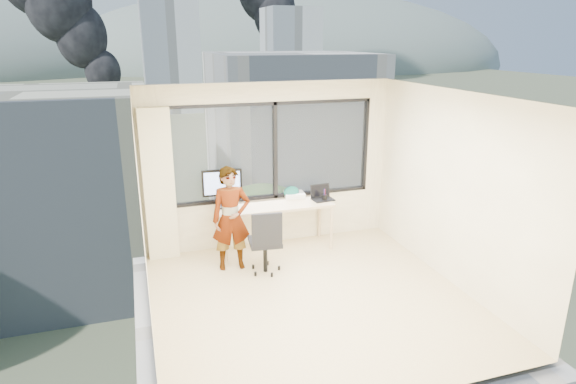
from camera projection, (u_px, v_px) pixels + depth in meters
name	position (u px, v px, depth m)	size (l,w,h in m)	color
floor	(311.00, 298.00, 6.31)	(4.00, 4.00, 0.01)	#CBBB84
ceiling	(315.00, 96.00, 5.53)	(4.00, 4.00, 0.01)	white
wall_front	(396.00, 277.00, 4.10)	(4.00, 0.01, 2.60)	beige
wall_left	(142.00, 222.00, 5.34)	(0.01, 4.00, 2.60)	beige
wall_right	(453.00, 189.00, 6.50)	(0.01, 4.00, 2.60)	beige
window_wall	(272.00, 151.00, 7.69)	(3.30, 0.16, 1.55)	black
curtain	(159.00, 186.00, 7.18)	(0.45, 0.14, 2.30)	#F5E9BF
desk	(275.00, 227.00, 7.71)	(1.80, 0.60, 0.75)	#D8B291
chair	(265.00, 240.00, 6.91)	(0.50, 0.50, 0.98)	black
person	(231.00, 219.00, 6.96)	(0.55, 0.36, 1.52)	#2D2D33
monitor	(222.00, 188.00, 7.38)	(0.60, 0.13, 0.60)	black
game_console	(294.00, 195.00, 7.93)	(0.32, 0.27, 0.08)	white
laptop	(323.00, 194.00, 7.77)	(0.33, 0.35, 0.22)	black
cellphone	(235.00, 211.00, 7.28)	(0.10, 0.05, 0.01)	black
pen_cup	(325.00, 198.00, 7.75)	(0.08, 0.08, 0.10)	black
handbag	(291.00, 192.00, 7.87)	(0.26, 0.13, 0.20)	#0D4E4B
exterior_ground	(141.00, 112.00, 119.57)	(400.00, 400.00, 0.04)	#515B3D
near_bldg_a	(33.00, 196.00, 33.08)	(16.00, 12.00, 14.00)	beige
near_bldg_b	(290.00, 140.00, 46.12)	(14.00, 13.00, 16.00)	white
near_bldg_c	(518.00, 183.00, 43.14)	(12.00, 10.00, 10.00)	beige
far_tower_b	(170.00, 48.00, 117.36)	(13.00, 13.00, 30.00)	silver
far_tower_c	(290.00, 53.00, 146.83)	(15.00, 15.00, 26.00)	silver
hill_b	(286.00, 65.00, 330.21)	(300.00, 220.00, 96.00)	slate
tree_b	(264.00, 281.00, 26.69)	(7.60, 7.60, 9.00)	#1E4617
tree_c	(374.00, 159.00, 51.73)	(8.40, 8.40, 10.00)	#1E4617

